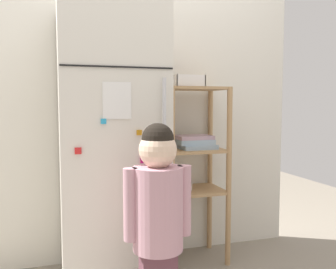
% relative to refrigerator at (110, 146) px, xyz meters
% --- Properties ---
extents(kitchen_wall_back, '(2.46, 0.03, 2.18)m').
position_rel_refrigerator_xyz_m(kitchen_wall_back, '(0.20, 0.36, 0.25)').
color(kitchen_wall_back, silver).
rests_on(kitchen_wall_back, ground).
extents(refrigerator, '(0.58, 0.70, 1.68)m').
position_rel_refrigerator_xyz_m(refrigerator, '(0.00, 0.00, 0.00)').
color(refrigerator, silver).
rests_on(refrigerator, ground).
extents(child_standing, '(0.32, 0.24, 1.01)m').
position_rel_refrigerator_xyz_m(child_standing, '(0.14, -0.58, -0.23)').
color(child_standing, brown).
rests_on(child_standing, ground).
extents(pantry_shelf_unit, '(0.44, 0.35, 1.21)m').
position_rel_refrigerator_xyz_m(pantry_shelf_unit, '(0.59, 0.16, -0.10)').
color(pantry_shelf_unit, tan).
rests_on(pantry_shelf_unit, ground).
extents(fruit_bin, '(0.20, 0.16, 0.08)m').
position_rel_refrigerator_xyz_m(fruit_bin, '(0.56, 0.17, 0.40)').
color(fruit_bin, white).
rests_on(fruit_bin, pantry_shelf_unit).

